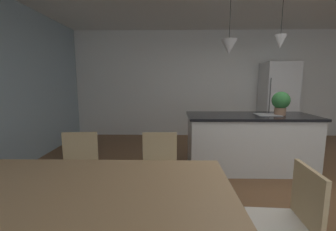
# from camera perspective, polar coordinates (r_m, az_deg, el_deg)

# --- Properties ---
(ground_plane) EXTENTS (10.00, 8.40, 0.04)m
(ground_plane) POSITION_cam_1_polar(r_m,az_deg,el_deg) (3.42, 29.09, -17.55)
(ground_plane) COLOR brown
(wall_back_kitchen) EXTENTS (10.00, 0.12, 2.70)m
(wall_back_kitchen) POSITION_cam_1_polar(r_m,az_deg,el_deg) (6.15, 15.66, 7.65)
(wall_back_kitchen) COLOR white
(wall_back_kitchen) RESTS_ON ground_plane
(dining_table) EXTENTS (1.96, 1.01, 0.73)m
(dining_table) POSITION_cam_1_polar(r_m,az_deg,el_deg) (1.71, -19.74, -18.26)
(dining_table) COLOR tan
(dining_table) RESTS_ON ground_plane
(chair_kitchen_end) EXTENTS (0.42, 0.42, 0.87)m
(chair_kitchen_end) POSITION_cam_1_polar(r_m,az_deg,el_deg) (1.88, 27.62, -23.07)
(chair_kitchen_end) COLOR tan
(chair_kitchen_end) RESTS_ON ground_plane
(chair_far_right) EXTENTS (0.41, 0.41, 0.87)m
(chair_far_right) POSITION_cam_1_polar(r_m,az_deg,el_deg) (2.49, -2.20, -13.96)
(chair_far_right) COLOR tan
(chair_far_right) RESTS_ON ground_plane
(chair_far_left) EXTENTS (0.43, 0.43, 0.87)m
(chair_far_left) POSITION_cam_1_polar(r_m,az_deg,el_deg) (2.68, -21.92, -12.86)
(chair_far_left) COLOR tan
(chair_far_left) RESTS_ON ground_plane
(kitchen_island) EXTENTS (1.99, 0.83, 0.91)m
(kitchen_island) POSITION_cam_1_polar(r_m,az_deg,el_deg) (3.89, 19.85, -6.26)
(kitchen_island) COLOR silver
(kitchen_island) RESTS_ON ground_plane
(refrigerator) EXTENTS (0.76, 0.67, 1.88)m
(refrigerator) POSITION_cam_1_polar(r_m,az_deg,el_deg) (6.14, 26.00, 3.24)
(refrigerator) COLOR silver
(refrigerator) RESTS_ON ground_plane
(pendant_over_island_main) EXTENTS (0.24, 0.24, 0.86)m
(pendant_over_island_main) POSITION_cam_1_polar(r_m,az_deg,el_deg) (3.69, 15.19, 16.49)
(pendant_over_island_main) COLOR black
(pendant_over_island_aux) EXTENTS (0.17, 0.17, 0.78)m
(pendant_over_island_aux) POSITION_cam_1_polar(r_m,az_deg,el_deg) (3.95, 26.59, 16.43)
(pendant_over_island_aux) COLOR black
(potted_plant_on_island) EXTENTS (0.27, 0.27, 0.37)m
(potted_plant_on_island) POSITION_cam_1_polar(r_m,az_deg,el_deg) (3.96, 26.69, 3.09)
(potted_plant_on_island) COLOR #8C664C
(potted_plant_on_island) RESTS_ON kitchen_island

